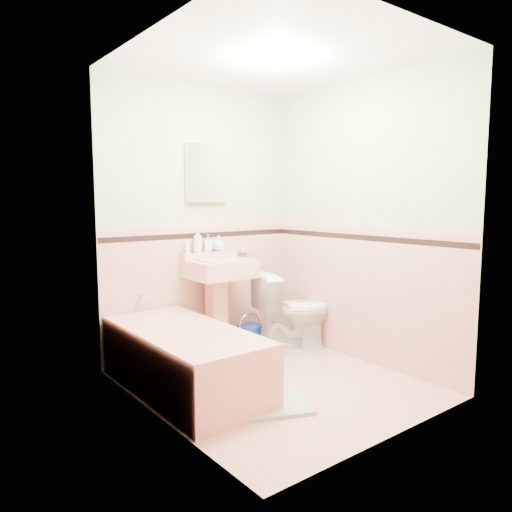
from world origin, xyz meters
TOP-DOWN VIEW (x-y plane):
  - floor at (0.00, 0.00)m, footprint 2.20×2.20m
  - ceiling at (0.00, 0.00)m, footprint 2.20×2.20m
  - wall_back at (0.00, 1.10)m, footprint 2.50×0.00m
  - wall_front at (0.00, -1.10)m, footprint 2.50×0.00m
  - wall_left at (-1.00, 0.00)m, footprint 0.00×2.50m
  - wall_right at (1.00, 0.00)m, footprint 0.00×2.50m
  - wainscot_back at (0.00, 1.09)m, footprint 2.00×0.00m
  - wainscot_front at (0.00, -1.09)m, footprint 2.00×0.00m
  - wainscot_left at (-0.99, 0.00)m, footprint 0.00×2.20m
  - wainscot_right at (0.99, 0.00)m, footprint 0.00×2.20m
  - accent_back at (0.00, 1.08)m, footprint 2.00×0.00m
  - accent_front at (0.00, -1.08)m, footprint 2.00×0.00m
  - accent_left at (-0.98, 0.00)m, footprint 0.00×2.20m
  - accent_right at (0.98, 0.00)m, footprint 0.00×2.20m
  - cap_back at (0.00, 1.08)m, footprint 2.00×0.00m
  - cap_front at (0.00, -1.08)m, footprint 2.00×0.00m
  - cap_left at (-0.98, 0.00)m, footprint 0.00×2.20m
  - cap_right at (0.98, 0.00)m, footprint 0.00×2.20m
  - bathtub at (-0.63, 0.33)m, footprint 0.70×1.50m
  - tub_faucet at (-0.63, 1.05)m, footprint 0.04×0.12m
  - sink at (0.05, 0.86)m, footprint 0.58×0.48m
  - sink_faucet at (0.05, 1.00)m, footprint 0.02×0.02m
  - medicine_cabinet at (0.05, 1.07)m, footprint 0.43×0.04m
  - soap_dish at (0.47, 1.06)m, footprint 0.11×0.06m
  - soap_bottle_left at (-0.08, 1.04)m, footprint 0.10×0.10m
  - soap_bottle_mid at (0.04, 1.04)m, footprint 0.09×0.10m
  - soap_bottle_right at (0.16, 1.04)m, footprint 0.15×0.15m
  - tube at (-0.18, 1.04)m, footprint 0.04×0.04m
  - toilet at (0.72, 0.58)m, footprint 0.83×0.61m
  - bucket at (0.38, 0.84)m, footprint 0.30×0.30m
  - bath_mat at (-0.37, -0.25)m, footprint 0.83×0.71m
  - shoe at (-0.43, -0.36)m, footprint 0.18×0.10m

SIDE VIEW (x-z plane):
  - floor at x=0.00m, z-range 0.00..0.00m
  - bath_mat at x=-0.37m, z-range 0.00..0.03m
  - shoe at x=-0.43m, z-range 0.03..0.09m
  - bucket at x=0.38m, z-range 0.00..0.24m
  - bathtub at x=-0.63m, z-range 0.00..0.45m
  - toilet at x=0.72m, z-range 0.00..0.76m
  - sink at x=0.05m, z-range 0.00..0.90m
  - wainscot_back at x=0.00m, z-range -0.40..1.60m
  - wainscot_front at x=0.00m, z-range -0.40..1.60m
  - wainscot_left at x=-0.99m, z-range -0.50..1.70m
  - wainscot_right at x=0.99m, z-range -0.50..1.70m
  - tub_faucet at x=-0.63m, z-range 0.61..0.65m
  - sink_faucet at x=0.05m, z-range 0.90..1.00m
  - soap_dish at x=0.47m, z-range 0.93..0.97m
  - tube at x=-0.18m, z-range 0.97..1.09m
  - soap_bottle_right at x=0.16m, z-range 0.97..1.11m
  - soap_bottle_mid at x=0.04m, z-range 0.97..1.13m
  - soap_bottle_left at x=-0.08m, z-range 0.97..1.18m
  - accent_left at x=-0.98m, z-range 0.02..2.22m
  - accent_right at x=0.98m, z-range 0.02..2.22m
  - accent_back at x=0.00m, z-range 0.12..2.12m
  - accent_front at x=0.00m, z-range 0.12..2.12m
  - cap_back at x=0.00m, z-range 0.22..2.22m
  - cap_front at x=0.00m, z-range 0.22..2.22m
  - cap_left at x=-0.98m, z-range 0.12..2.32m
  - cap_right at x=0.98m, z-range 0.12..2.32m
  - wall_back at x=0.00m, z-range 0.00..2.50m
  - wall_front at x=0.00m, z-range 0.00..2.50m
  - wall_left at x=-1.00m, z-range 0.00..2.50m
  - wall_right at x=1.00m, z-range 0.00..2.50m
  - medicine_cabinet at x=0.05m, z-range 1.43..1.97m
  - ceiling at x=0.00m, z-range 2.50..2.50m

